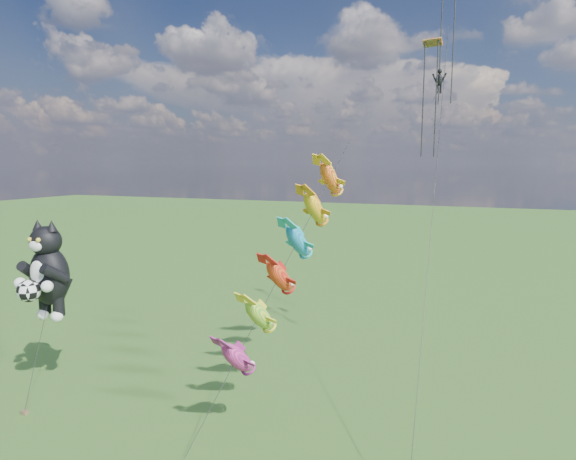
% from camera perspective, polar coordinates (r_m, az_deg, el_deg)
% --- Properties ---
extents(ground, '(300.00, 300.00, 0.00)m').
position_cam_1_polar(ground, '(28.28, -24.40, -22.80)').
color(ground, '#1A4511').
extents(cat_kite_rig, '(2.87, 4.34, 10.79)m').
position_cam_1_polar(cat_kite_rig, '(32.52, -26.71, -4.23)').
color(cat_kite_rig, brown).
rests_on(cat_kite_rig, ground).
extents(fish_windsock_rig, '(4.24, 15.48, 15.66)m').
position_cam_1_polar(fish_windsock_rig, '(27.01, 0.05, -3.42)').
color(fish_windsock_rig, brown).
rests_on(fish_windsock_rig, ground).
extents(parafoil_rig, '(1.86, 17.53, 27.10)m').
position_cam_1_polar(parafoil_rig, '(32.46, 17.55, 17.94)').
color(parafoil_rig, brown).
rests_on(parafoil_rig, ground).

